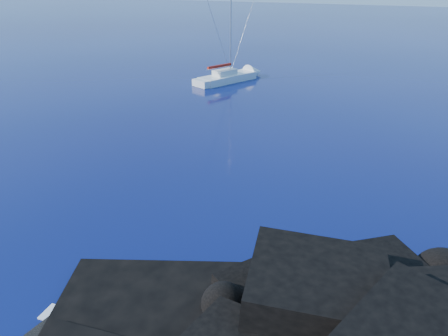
# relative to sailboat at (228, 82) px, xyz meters

# --- Properties ---
(surf_foam) EXTENTS (10.00, 8.00, 0.06)m
(surf_foam) POSITION_rel_sailboat_xyz_m (14.87, -38.60, 0.00)
(surf_foam) COLOR white
(surf_foam) RESTS_ON ground
(sailboat) EXTENTS (7.24, 12.30, 12.88)m
(sailboat) POSITION_rel_sailboat_xyz_m (0.00, 0.00, 0.00)
(sailboat) COLOR white
(sailboat) RESTS_ON ground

